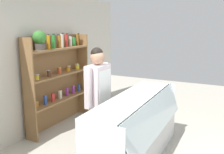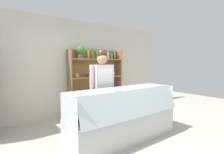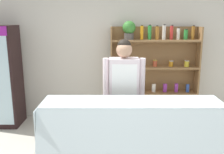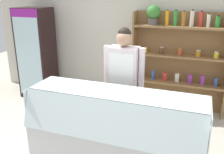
# 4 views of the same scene
# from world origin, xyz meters

# --- Properties ---
(back_wall) EXTENTS (6.80, 0.10, 2.70)m
(back_wall) POSITION_xyz_m (0.00, 2.22, 1.35)
(back_wall) COLOR beige
(back_wall) RESTS_ON ground
(drinks_fridge) EXTENTS (0.66, 0.56, 1.89)m
(drinks_fridge) POSITION_xyz_m (-2.20, 1.73, 0.94)
(drinks_fridge) COLOR black
(drinks_fridge) RESTS_ON ground
(shelving_unit) EXTENTS (1.71, 0.29, 1.97)m
(shelving_unit) POSITION_xyz_m (0.68, 2.02, 1.10)
(shelving_unit) COLOR olive
(shelving_unit) RESTS_ON ground
(deli_display_case) EXTENTS (2.25, 0.74, 1.01)m
(deli_display_case) POSITION_xyz_m (0.14, 0.07, 0.31)
(deli_display_case) COLOR silver
(deli_display_case) RESTS_ON ground
(shop_clerk) EXTENTS (0.61, 0.25, 1.73)m
(shop_clerk) POSITION_xyz_m (0.07, 0.68, 1.03)
(shop_clerk) COLOR #4C4233
(shop_clerk) RESTS_ON ground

